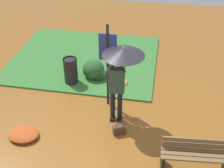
# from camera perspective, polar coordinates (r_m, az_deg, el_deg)

# --- Properties ---
(ground_plane) EXTENTS (18.00, 18.00, 0.00)m
(ground_plane) POSITION_cam_1_polar(r_m,az_deg,el_deg) (7.47, -0.86, -7.12)
(ground_plane) COLOR brown
(grass_verge) EXTENTS (4.80, 4.00, 0.05)m
(grass_verge) POSITION_cam_1_polar(r_m,az_deg,el_deg) (10.04, -5.33, 5.01)
(grass_verge) COLOR #387533
(grass_verge) RESTS_ON ground_plane
(person_with_umbrella) EXTENTS (0.96, 0.96, 2.04)m
(person_with_umbrella) POSITION_cam_1_polar(r_m,az_deg,el_deg) (6.61, 1.61, 3.45)
(person_with_umbrella) COLOR black
(person_with_umbrella) RESTS_ON ground_plane
(info_sign_post) EXTENTS (0.44, 0.07, 2.30)m
(info_sign_post) POSITION_cam_1_polar(r_m,az_deg,el_deg) (7.20, -0.83, 5.33)
(info_sign_post) COLOR black
(info_sign_post) RESTS_ON ground_plane
(handbag) EXTENTS (0.33, 0.25, 0.37)m
(handbag) POSITION_cam_1_polar(r_m,az_deg,el_deg) (7.05, 1.41, -8.81)
(handbag) COLOR #4C3323
(handbag) RESTS_ON ground_plane
(park_bench) EXTENTS (1.40, 0.49, 0.75)m
(park_bench) POSITION_cam_1_polar(r_m,az_deg,el_deg) (6.35, 15.91, -13.22)
(park_bench) COLOR black
(park_bench) RESTS_ON ground_plane
(trash_bin) EXTENTS (0.42, 0.42, 0.83)m
(trash_bin) POSITION_cam_1_polar(r_m,az_deg,el_deg) (8.64, -8.03, 2.51)
(trash_bin) COLOR black
(trash_bin) RESTS_ON ground_plane
(shrub_cluster) EXTENTS (0.72, 0.65, 0.59)m
(shrub_cluster) POSITION_cam_1_polar(r_m,az_deg,el_deg) (8.88, -3.42, 2.69)
(shrub_cluster) COLOR #285628
(shrub_cluster) RESTS_ON ground_plane
(leaf_pile_near_person) EXTENTS (0.73, 0.58, 0.16)m
(leaf_pile_near_person) POSITION_cam_1_polar(r_m,az_deg,el_deg) (7.30, -16.83, -9.36)
(leaf_pile_near_person) COLOR #B74C1E
(leaf_pile_near_person) RESTS_ON ground_plane
(leaf_pile_by_bench) EXTENTS (0.61, 0.49, 0.13)m
(leaf_pile_by_bench) POSITION_cam_1_polar(r_m,az_deg,el_deg) (8.70, 1.04, 0.37)
(leaf_pile_by_bench) COLOR #C68428
(leaf_pile_by_bench) RESTS_ON ground_plane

